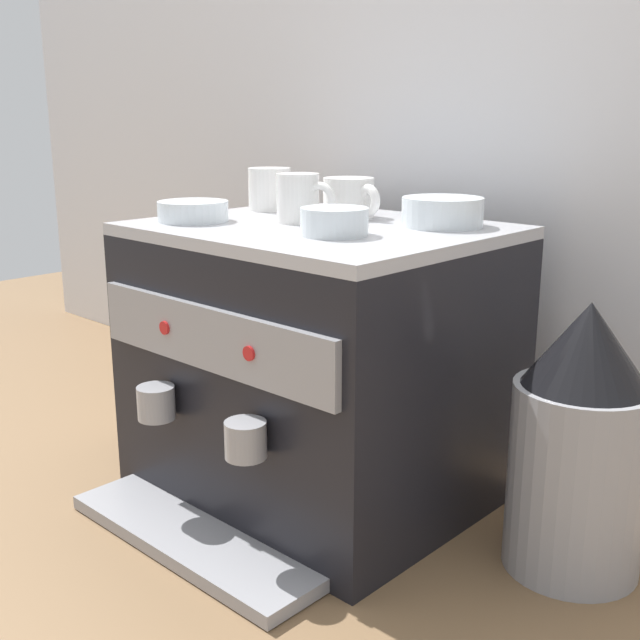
% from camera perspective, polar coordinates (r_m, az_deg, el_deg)
% --- Properties ---
extents(ground_plane, '(4.00, 4.00, 0.00)m').
position_cam_1_polar(ground_plane, '(1.35, 0.00, -11.83)').
color(ground_plane, brown).
extents(tiled_backsplash_wall, '(2.80, 0.03, 1.02)m').
position_cam_1_polar(tiled_backsplash_wall, '(1.47, 9.09, 10.97)').
color(tiled_backsplash_wall, silver).
rests_on(tiled_backsplash_wall, ground_plane).
extents(espresso_machine, '(0.52, 0.55, 0.44)m').
position_cam_1_polar(espresso_machine, '(1.26, -0.15, -3.05)').
color(espresso_machine, black).
rests_on(espresso_machine, ground_plane).
extents(ceramic_cup_0, '(0.07, 0.11, 0.07)m').
position_cam_1_polar(ceramic_cup_0, '(1.40, -3.61, 9.48)').
color(ceramic_cup_0, white).
rests_on(ceramic_cup_0, espresso_machine).
extents(ceramic_cup_1, '(0.11, 0.07, 0.08)m').
position_cam_1_polar(ceramic_cup_1, '(1.23, -1.46, 8.83)').
color(ceramic_cup_1, white).
rests_on(ceramic_cup_1, espresso_machine).
extents(ceramic_cup_2, '(0.12, 0.08, 0.06)m').
position_cam_1_polar(ceramic_cup_2, '(1.30, 2.20, 8.86)').
color(ceramic_cup_2, white).
rests_on(ceramic_cup_2, espresso_machine).
extents(ceramic_bowl_0, '(0.12, 0.12, 0.04)m').
position_cam_1_polar(ceramic_bowl_0, '(1.21, 8.88, 7.71)').
color(ceramic_bowl_0, silver).
rests_on(ceramic_bowl_0, espresso_machine).
extents(ceramic_bowl_1, '(0.11, 0.11, 0.03)m').
position_cam_1_polar(ceramic_bowl_1, '(1.27, -9.20, 7.77)').
color(ceramic_bowl_1, silver).
rests_on(ceramic_bowl_1, espresso_machine).
extents(ceramic_bowl_2, '(0.10, 0.10, 0.04)m').
position_cam_1_polar(ceramic_bowl_2, '(1.10, 1.05, 7.11)').
color(ceramic_bowl_2, silver).
rests_on(ceramic_bowl_2, espresso_machine).
extents(coffee_grinder, '(0.18, 0.18, 0.37)m').
position_cam_1_polar(coffee_grinder, '(1.11, 18.31, -8.60)').
color(coffee_grinder, '#939399').
rests_on(coffee_grinder, ground_plane).
extents(milk_pitcher, '(0.10, 0.10, 0.15)m').
position_cam_1_polar(milk_pitcher, '(1.56, -11.59, -5.22)').
color(milk_pitcher, '#B7B7BC').
rests_on(milk_pitcher, ground_plane).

